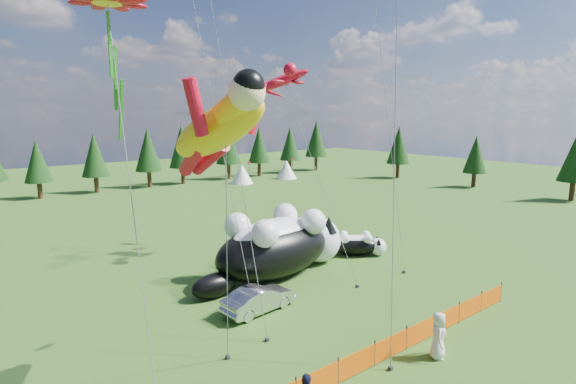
{
  "coord_description": "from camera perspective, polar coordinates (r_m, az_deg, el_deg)",
  "views": [
    {
      "loc": [
        -11.76,
        -13.75,
        9.88
      ],
      "look_at": [
        2.14,
        4.0,
        5.92
      ],
      "focal_mm": 28.0,
      "sensor_mm": 36.0,
      "label": 1
    }
  ],
  "objects": [
    {
      "name": "tree_line",
      "position": [
        60.2,
        -26.65,
        3.32
      ],
      "size": [
        90.0,
        4.0,
        8.0
      ],
      "primitive_type": null,
      "color": "black",
      "rests_on": "ground"
    },
    {
      "name": "spectator_e",
      "position": [
        20.09,
        18.55,
        -16.9
      ],
      "size": [
        1.13,
        1.08,
        1.95
      ],
      "primitive_type": "imported",
      "rotation": [
        0.0,
        0.0,
        0.67
      ],
      "color": "silver",
      "rests_on": "ground"
    },
    {
      "name": "car",
      "position": [
        23.28,
        -3.71,
        -13.4
      ],
      "size": [
        4.09,
        1.82,
        1.31
      ],
      "primitive_type": "imported",
      "rotation": [
        0.0,
        0.0,
        1.68
      ],
      "color": "silver",
      "rests_on": "ground"
    },
    {
      "name": "safety_fence",
      "position": [
        18.49,
        8.75,
        -20.64
      ],
      "size": [
        22.06,
        0.06,
        1.1
      ],
      "color": "#262626",
      "rests_on": "ground"
    },
    {
      "name": "cat_small",
      "position": [
        32.15,
        8.85,
        -6.58
      ],
      "size": [
        3.85,
        3.39,
        1.65
      ],
      "rotation": [
        0.0,
        0.0,
        -0.68
      ],
      "color": "black",
      "rests_on": "ground"
    },
    {
      "name": "flower_kite",
      "position": [
        18.11,
        -21.95,
        20.98
      ],
      "size": [
        3.51,
        8.13,
        15.02
      ],
      "color": "red",
      "rests_on": "ground"
    },
    {
      "name": "superhero_kite",
      "position": [
        15.12,
        -8.88,
        7.95
      ],
      "size": [
        5.5,
        5.71,
        11.53
      ],
      "color": "#FFB90D",
      "rests_on": "ground"
    },
    {
      "name": "festival_tents",
      "position": [
        58.98,
        -14.95,
        1.38
      ],
      "size": [
        50.0,
        3.2,
        2.8
      ],
      "primitive_type": null,
      "color": "white",
      "rests_on": "ground"
    },
    {
      "name": "ground",
      "position": [
        20.61,
        2.3,
        -18.67
      ],
      "size": [
        160.0,
        160.0,
        0.0
      ],
      "primitive_type": "plane",
      "color": "#153609",
      "rests_on": "ground"
    },
    {
      "name": "cat_large",
      "position": [
        27.78,
        -0.92,
        -6.61
      ],
      "size": [
        11.34,
        4.93,
        4.1
      ],
      "rotation": [
        0.0,
        0.0,
        0.12
      ],
      "color": "black",
      "rests_on": "ground"
    },
    {
      "name": "gecko_kite",
      "position": [
        31.45,
        -0.87,
        13.9
      ],
      "size": [
        6.02,
        11.39,
        14.46
      ],
      "color": "red",
      "rests_on": "ground"
    }
  ]
}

